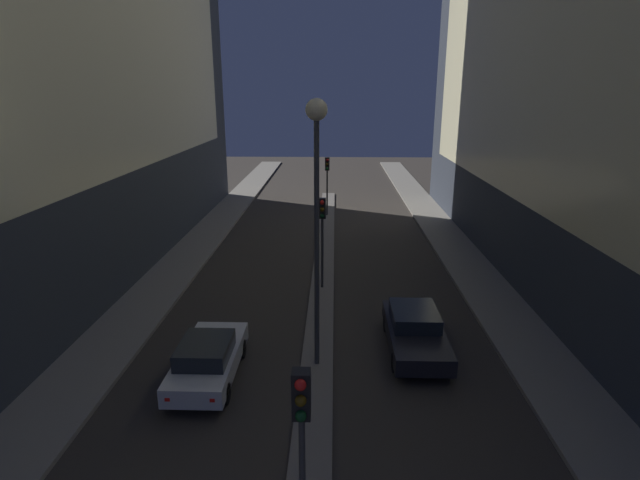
{
  "coord_description": "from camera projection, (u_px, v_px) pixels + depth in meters",
  "views": [
    {
      "loc": [
        0.54,
        -3.11,
        8.76
      ],
      "look_at": [
        -0.26,
        23.68,
        0.73
      ],
      "focal_mm": 28.0,
      "sensor_mm": 36.0,
      "label": 1
    }
  ],
  "objects": [
    {
      "name": "building_right",
      "position": [
        606.0,
        11.0,
        20.6
      ],
      "size": [
        6.01,
        39.36,
        23.79
      ],
      "color": "#2D333D",
      "rests_on": "ground"
    },
    {
      "name": "median_strip",
      "position": [
        323.0,
        270.0,
        25.19
      ],
      "size": [
        1.06,
        39.16,
        0.12
      ],
      "color": "#66605B",
      "rests_on": "ground"
    },
    {
      "name": "traffic_light_mid",
      "position": [
        322.0,
        223.0,
        21.99
      ],
      "size": [
        0.32,
        0.42,
        4.15
      ],
      "color": "#383838",
      "rests_on": "median_strip"
    },
    {
      "name": "car_left_lane",
      "position": [
        208.0,
        359.0,
        15.58
      ],
      "size": [
        1.78,
        4.28,
        1.43
      ],
      "color": "silver",
      "rests_on": "ground"
    },
    {
      "name": "street_lamp",
      "position": [
        317.0,
        173.0,
        14.69
      ],
      "size": [
        0.64,
        0.64,
        8.45
      ],
      "color": "#383838",
      "rests_on": "median_strip"
    },
    {
      "name": "car_right_lane",
      "position": [
        415.0,
        330.0,
        17.42
      ],
      "size": [
        1.88,
        4.61,
        1.42
      ],
      "color": "black",
      "rests_on": "ground"
    },
    {
      "name": "traffic_light_near",
      "position": [
        302.0,
        428.0,
        8.61
      ],
      "size": [
        0.32,
        0.42,
        4.15
      ],
      "color": "#383838",
      "rests_on": "median_strip"
    },
    {
      "name": "traffic_light_far",
      "position": [
        327.0,
        173.0,
        35.24
      ],
      "size": [
        0.32,
        0.42,
        4.15
      ],
      "color": "#383838",
      "rests_on": "median_strip"
    }
  ]
}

